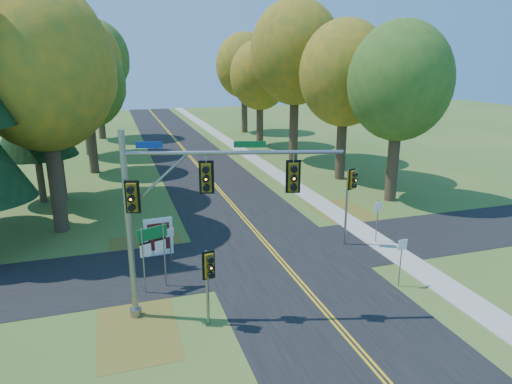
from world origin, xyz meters
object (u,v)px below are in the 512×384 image
object	(u,v)px
route_sign_cluster	(153,245)
east_signal_pole	(350,188)
info_kiosk	(159,237)
traffic_mast	(181,201)

from	to	relation	value
route_sign_cluster	east_signal_pole	bearing A→B (deg)	-10.82
route_sign_cluster	info_kiosk	xyz separation A→B (m)	(0.58, 3.79, -1.14)
route_sign_cluster	info_kiosk	world-z (taller)	route_sign_cluster
east_signal_pole	route_sign_cluster	distance (m)	11.00
east_signal_pole	info_kiosk	xyz separation A→B (m)	(-10.19, 1.87, -2.33)
info_kiosk	route_sign_cluster	bearing A→B (deg)	-101.44
east_signal_pole	route_sign_cluster	size ratio (longest dim) A/B	1.44
traffic_mast	east_signal_pole	bearing A→B (deg)	40.65
route_sign_cluster	traffic_mast	bearing A→B (deg)	-90.51
traffic_mast	info_kiosk	size ratio (longest dim) A/B	3.95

